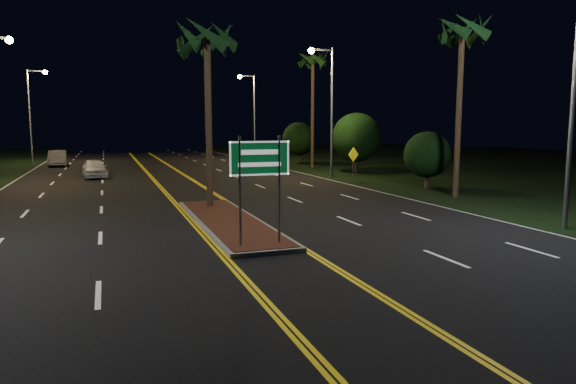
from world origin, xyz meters
name	(u,v)px	position (x,y,z in m)	size (l,w,h in m)	color
ground	(292,274)	(0.00, 0.00, 0.00)	(120.00, 120.00, 0.00)	black
grass_right	(511,166)	(30.00, 25.00, 0.00)	(40.00, 110.00, 0.01)	black
median_island	(228,221)	(0.00, 7.00, 0.08)	(2.25, 10.25, 0.17)	gray
highway_sign	(260,168)	(0.00, 2.80, 2.40)	(1.80, 0.08, 3.20)	gray
streetlight_left_far	(33,105)	(-10.61, 44.00, 5.66)	(1.91, 0.44, 9.00)	gray
streetlight_right_near	(567,65)	(10.61, 2.00, 5.66)	(1.91, 0.44, 9.00)	gray
streetlight_right_mid	(327,97)	(10.61, 22.00, 5.66)	(1.91, 0.44, 9.00)	gray
streetlight_right_far	(251,107)	(10.61, 42.00, 5.66)	(1.91, 0.44, 9.00)	gray
palm_median	(207,38)	(0.00, 10.50, 7.28)	(2.40, 2.40, 8.30)	#382819
palm_right_near	(462,31)	(12.50, 10.00, 8.21)	(2.40, 2.40, 9.30)	#382819
palm_right_far	(313,61)	(12.80, 30.00, 9.14)	(2.40, 2.40, 10.30)	#382819
shrub_near	(427,155)	(13.50, 14.00, 1.95)	(2.70, 2.70, 3.30)	#382819
shrub_mid	(356,138)	(14.00, 24.00, 2.73)	(3.78, 3.78, 4.62)	#382819
shrub_far	(299,139)	(13.80, 36.00, 2.34)	(3.24, 3.24, 3.96)	#382819
car_near	(94,167)	(-5.02, 26.81, 0.77)	(1.97, 4.60, 1.53)	silver
car_far	(57,157)	(-8.36, 39.26, 0.82)	(2.10, 4.91, 1.64)	#9A9DA3
warning_sign	(353,160)	(10.89, 18.33, 1.45)	(0.89, 0.38, 2.26)	gray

